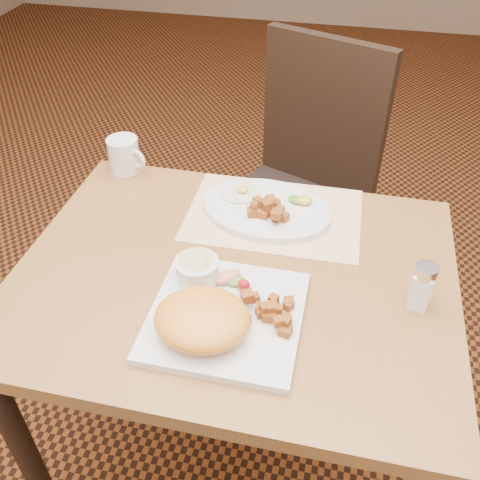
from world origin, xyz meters
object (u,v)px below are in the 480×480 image
chair_far (302,179)px  salt_shaker (422,286)px  plate_oval (266,209)px  table (235,308)px  coffee_mug (125,155)px  plate_square (226,316)px

chair_far → salt_shaker: 0.82m
chair_far → plate_oval: size_ratio=3.19×
table → coffee_mug: size_ratio=8.28×
table → plate_square: plate_square is taller
plate_oval → chair_far: bearing=85.9°
chair_far → plate_square: chair_far is taller
coffee_mug → plate_square: bearing=-49.9°
chair_far → coffee_mug: size_ratio=8.93×
plate_oval → coffee_mug: 0.41m
table → plate_oval: size_ratio=2.96×
table → plate_square: (0.01, -0.13, 0.12)m
plate_oval → salt_shaker: size_ratio=3.05×
salt_shaker → table: bearing=177.7°
chair_far → coffee_mug: (-0.43, -0.38, 0.26)m
table → chair_far: bearing=84.9°
plate_square → coffee_mug: 0.59m
chair_far → plate_oval: 0.54m
chair_far → salt_shaker: chair_far is taller
plate_square → plate_oval: size_ratio=0.92×
chair_far → plate_square: size_ratio=3.46×
table → plate_square: bearing=-83.6°
coffee_mug → salt_shaker: bearing=-24.7°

